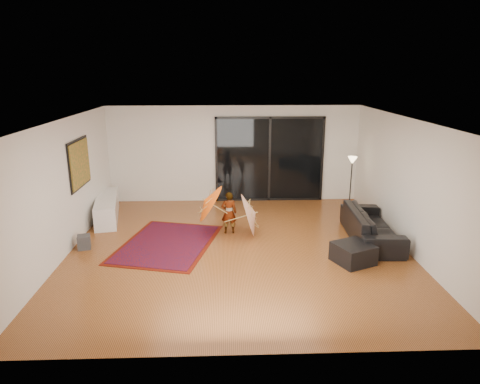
{
  "coord_description": "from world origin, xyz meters",
  "views": [
    {
      "loc": [
        -0.28,
        -8.34,
        3.64
      ],
      "look_at": [
        0.05,
        0.51,
        1.1
      ],
      "focal_mm": 32.0,
      "sensor_mm": 36.0,
      "label": 1
    }
  ],
  "objects_px": {
    "ottoman": "(353,253)",
    "child": "(229,213)",
    "sofa": "(371,225)",
    "media_console": "(107,208)"
  },
  "relations": [
    {
      "from": "sofa",
      "to": "ottoman",
      "type": "bearing_deg",
      "value": 150.87
    },
    {
      "from": "ottoman",
      "to": "child",
      "type": "height_order",
      "value": "child"
    },
    {
      "from": "media_console",
      "to": "ottoman",
      "type": "bearing_deg",
      "value": -38.41
    },
    {
      "from": "sofa",
      "to": "child",
      "type": "relative_size",
      "value": 2.34
    },
    {
      "from": "media_console",
      "to": "child",
      "type": "distance_m",
      "value": 3.27
    },
    {
      "from": "ottoman",
      "to": "child",
      "type": "distance_m",
      "value": 2.94
    },
    {
      "from": "ottoman",
      "to": "child",
      "type": "xyz_separation_m",
      "value": [
        -2.4,
        1.67,
        0.3
      ]
    },
    {
      "from": "sofa",
      "to": "ottoman",
      "type": "xyz_separation_m",
      "value": [
        -0.73,
        -1.15,
        -0.14
      ]
    },
    {
      "from": "ottoman",
      "to": "media_console",
      "type": "bearing_deg",
      "value": 153.05
    },
    {
      "from": "ottoman",
      "to": "child",
      "type": "relative_size",
      "value": 0.68
    }
  ]
}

